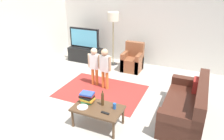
# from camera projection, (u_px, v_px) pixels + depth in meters

# --- Properties ---
(ground) EXTENTS (7.80, 7.80, 0.00)m
(ground) POSITION_uv_depth(u_px,v_px,m) (102.00, 104.00, 5.20)
(ground) COLOR #B2ADA3
(wall_back) EXTENTS (6.00, 0.12, 2.70)m
(wall_back) POSITION_uv_depth(u_px,v_px,m) (141.00, 24.00, 7.17)
(wall_back) COLOR silver
(wall_back) RESTS_ON ground
(wall_left) EXTENTS (0.12, 6.00, 2.70)m
(wall_left) POSITION_uv_depth(u_px,v_px,m) (1.00, 36.00, 5.77)
(wall_left) COLOR silver
(wall_left) RESTS_ON ground
(area_rug) EXTENTS (2.20, 1.60, 0.01)m
(area_rug) POSITION_uv_depth(u_px,v_px,m) (101.00, 91.00, 5.77)
(area_rug) COLOR #9E2D28
(area_rug) RESTS_ON ground
(tv_stand) EXTENTS (1.20, 0.44, 0.50)m
(tv_stand) POSITION_uv_depth(u_px,v_px,m) (85.00, 55.00, 7.69)
(tv_stand) COLOR black
(tv_stand) RESTS_ON ground
(tv) EXTENTS (1.10, 0.28, 0.71)m
(tv) POSITION_uv_depth(u_px,v_px,m) (84.00, 39.00, 7.43)
(tv) COLOR black
(tv) RESTS_ON tv_stand
(couch) EXTENTS (0.80, 1.80, 0.86)m
(couch) POSITION_uv_depth(u_px,v_px,m) (188.00, 107.00, 4.55)
(couch) COLOR #472319
(couch) RESTS_ON ground
(armchair) EXTENTS (0.60, 0.60, 0.90)m
(armchair) POSITION_uv_depth(u_px,v_px,m) (133.00, 61.00, 6.97)
(armchair) COLOR brown
(armchair) RESTS_ON ground
(floor_lamp) EXTENTS (0.36, 0.36, 1.78)m
(floor_lamp) POSITION_uv_depth(u_px,v_px,m) (113.00, 19.00, 6.92)
(floor_lamp) COLOR #262626
(floor_lamp) RESTS_ON ground
(child_near_tv) EXTENTS (0.36, 0.17, 1.08)m
(child_near_tv) POSITION_uv_depth(u_px,v_px,m) (94.00, 63.00, 5.86)
(child_near_tv) COLOR orange
(child_near_tv) RESTS_ON ground
(child_center) EXTENTS (0.38, 0.18, 1.13)m
(child_center) POSITION_uv_depth(u_px,v_px,m) (105.00, 65.00, 5.65)
(child_center) COLOR orange
(child_center) RESTS_ON ground
(coffee_table) EXTENTS (1.00, 0.60, 0.42)m
(coffee_table) POSITION_uv_depth(u_px,v_px,m) (98.00, 110.00, 4.32)
(coffee_table) COLOR #513823
(coffee_table) RESTS_ON ground
(book_stack) EXTENTS (0.30, 0.24, 0.22)m
(book_stack) POSITION_uv_depth(u_px,v_px,m) (87.00, 97.00, 4.45)
(book_stack) COLOR #388C4C
(book_stack) RESTS_ON coffee_table
(bottle) EXTENTS (0.06, 0.06, 0.33)m
(bottle) POSITION_uv_depth(u_px,v_px,m) (103.00, 99.00, 4.33)
(bottle) COLOR #4C3319
(bottle) RESTS_ON coffee_table
(tv_remote) EXTENTS (0.17, 0.06, 0.02)m
(tv_remote) POSITION_uv_depth(u_px,v_px,m) (105.00, 113.00, 4.12)
(tv_remote) COLOR black
(tv_remote) RESTS_ON coffee_table
(soda_can) EXTENTS (0.07, 0.07, 0.12)m
(soda_can) POSITION_uv_depth(u_px,v_px,m) (114.00, 106.00, 4.24)
(soda_can) COLOR #2659B2
(soda_can) RESTS_ON coffee_table
(plate) EXTENTS (0.22, 0.22, 0.02)m
(plate) POSITION_uv_depth(u_px,v_px,m) (83.00, 107.00, 4.30)
(plate) COLOR white
(plate) RESTS_ON coffee_table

